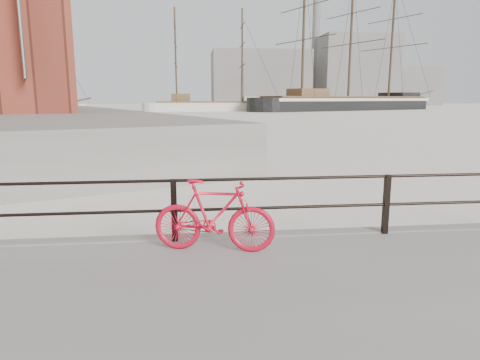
# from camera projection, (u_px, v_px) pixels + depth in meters

# --- Properties ---
(ground) EXTENTS (400.00, 400.00, 0.00)m
(ground) POSITION_uv_depth(u_px,v_px,m) (379.00, 250.00, 7.43)
(ground) COLOR white
(ground) RESTS_ON ground
(guardrail) EXTENTS (28.00, 0.10, 1.00)m
(guardrail) POSITION_uv_depth(u_px,v_px,m) (386.00, 204.00, 7.12)
(guardrail) COLOR black
(guardrail) RESTS_ON promenade
(bicycle) EXTENTS (1.81, 0.66, 1.08)m
(bicycle) POSITION_uv_depth(u_px,v_px,m) (214.00, 216.00, 6.28)
(bicycle) COLOR red
(bicycle) RESTS_ON promenade
(barque_black) EXTENTS (59.73, 40.74, 32.53)m
(barque_black) POSITION_uv_depth(u_px,v_px,m) (348.00, 110.00, 94.28)
(barque_black) COLOR black
(barque_black) RESTS_ON ground
(schooner_mid) EXTENTS (29.66, 12.85, 21.17)m
(schooner_mid) POSITION_uv_depth(u_px,v_px,m) (210.00, 111.00, 88.34)
(schooner_mid) COLOR beige
(schooner_mid) RESTS_ON ground
(schooner_left) EXTENTS (26.12, 17.28, 18.27)m
(schooner_left) POSITION_uv_depth(u_px,v_px,m) (14.00, 114.00, 71.62)
(schooner_left) COLOR silver
(schooner_left) RESTS_ON ground
(industrial_west) EXTENTS (32.00, 18.00, 18.00)m
(industrial_west) POSITION_uv_depth(u_px,v_px,m) (260.00, 79.00, 144.57)
(industrial_west) COLOR gray
(industrial_west) RESTS_ON ground
(industrial_mid) EXTENTS (26.00, 20.00, 24.00)m
(industrial_mid) POSITION_uv_depth(u_px,v_px,m) (354.00, 72.00, 152.73)
(industrial_mid) COLOR gray
(industrial_mid) RESTS_ON ground
(industrial_east) EXTENTS (20.00, 16.00, 14.00)m
(industrial_east) POSITION_uv_depth(u_px,v_px,m) (407.00, 86.00, 161.08)
(industrial_east) COLOR gray
(industrial_east) RESTS_ON ground
(smokestack) EXTENTS (2.80, 2.80, 44.00)m
(smokestack) POSITION_uv_depth(u_px,v_px,m) (316.00, 44.00, 154.30)
(smokestack) COLOR gray
(smokestack) RESTS_ON ground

